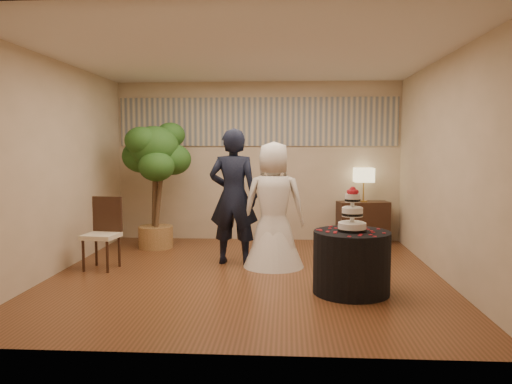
# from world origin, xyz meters

# --- Properties ---
(floor) EXTENTS (5.00, 5.00, 0.00)m
(floor) POSITION_xyz_m (0.00, 0.00, 0.00)
(floor) COLOR brown
(floor) RESTS_ON ground
(ceiling) EXTENTS (5.00, 5.00, 0.00)m
(ceiling) POSITION_xyz_m (0.00, 0.00, 2.80)
(ceiling) COLOR white
(ceiling) RESTS_ON wall_back
(wall_back) EXTENTS (5.00, 0.06, 2.80)m
(wall_back) POSITION_xyz_m (0.00, 2.50, 1.40)
(wall_back) COLOR beige
(wall_back) RESTS_ON ground
(wall_front) EXTENTS (5.00, 0.06, 2.80)m
(wall_front) POSITION_xyz_m (0.00, -2.50, 1.40)
(wall_front) COLOR beige
(wall_front) RESTS_ON ground
(wall_left) EXTENTS (0.06, 5.00, 2.80)m
(wall_left) POSITION_xyz_m (-2.50, 0.00, 1.40)
(wall_left) COLOR beige
(wall_left) RESTS_ON ground
(wall_right) EXTENTS (0.06, 5.00, 2.80)m
(wall_right) POSITION_xyz_m (2.50, 0.00, 1.40)
(wall_right) COLOR beige
(wall_right) RESTS_ON ground
(mural_border) EXTENTS (4.90, 0.02, 0.85)m
(mural_border) POSITION_xyz_m (0.00, 2.48, 2.10)
(mural_border) COLOR #9E9C90
(mural_border) RESTS_ON wall_back
(groom) EXTENTS (0.74, 0.52, 1.92)m
(groom) POSITION_xyz_m (-0.23, 0.63, 0.96)
(groom) COLOR black
(groom) RESTS_ON floor
(bride) EXTENTS (0.85, 0.85, 1.74)m
(bride) POSITION_xyz_m (0.34, 0.48, 0.87)
(bride) COLOR white
(bride) RESTS_ON floor
(cake_table) EXTENTS (0.99, 0.99, 0.71)m
(cake_table) POSITION_xyz_m (1.26, -0.73, 0.36)
(cake_table) COLOR black
(cake_table) RESTS_ON floor
(wedding_cake) EXTENTS (0.32, 0.32, 0.51)m
(wedding_cake) POSITION_xyz_m (1.26, -0.73, 0.97)
(wedding_cake) COLOR white
(wedding_cake) RESTS_ON cake_table
(console) EXTENTS (0.92, 0.53, 0.72)m
(console) POSITION_xyz_m (1.84, 2.29, 0.36)
(console) COLOR #311C11
(console) RESTS_ON floor
(table_lamp) EXTENTS (0.33, 0.33, 0.58)m
(table_lamp) POSITION_xyz_m (1.84, 2.29, 1.01)
(table_lamp) COLOR #CFBF88
(table_lamp) RESTS_ON console
(ficus_tree) EXTENTS (1.39, 1.39, 2.11)m
(ficus_tree) POSITION_xyz_m (-1.63, 1.63, 1.05)
(ficus_tree) COLOR #28561D
(ficus_tree) RESTS_ON floor
(side_chair) EXTENTS (0.50, 0.52, 0.98)m
(side_chair) POSITION_xyz_m (-2.00, 0.18, 0.49)
(side_chair) COLOR #311C11
(side_chair) RESTS_ON floor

